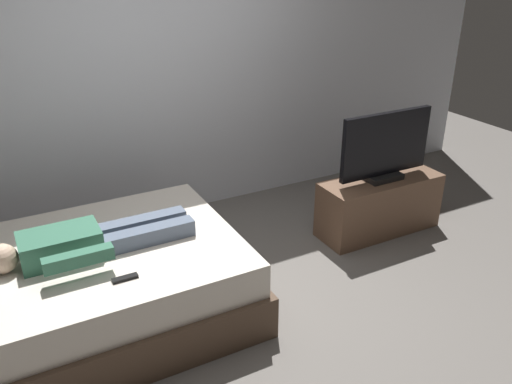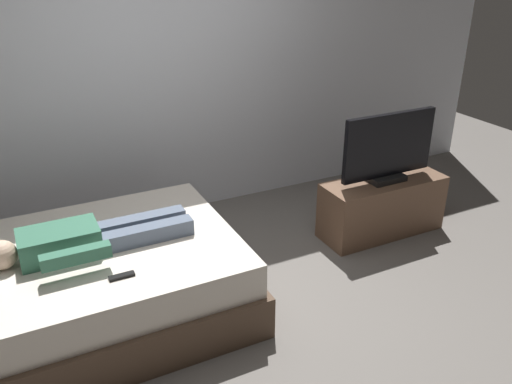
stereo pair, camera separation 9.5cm
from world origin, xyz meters
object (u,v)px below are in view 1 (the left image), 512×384
person (83,242)px  remote (125,278)px  bed (85,289)px  tv_stand (379,205)px  tv (385,148)px

person → remote: size_ratio=8.40×
bed → tv_stand: size_ratio=1.90×
tv_stand → tv: 0.53m
person → bed: bearing=149.0°
bed → tv: tv is taller
bed → person: bearing=-31.0°
person → tv: bearing=2.3°
remote → tv_stand: size_ratio=0.14×
bed → remote: remote is taller
person → tv: size_ratio=1.43×
bed → remote: bearing=-66.9°
remote → tv: (2.36, 0.51, 0.24)m
bed → remote: (0.18, -0.42, 0.29)m
remote → tv: 2.43m
person → remote: 0.44m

